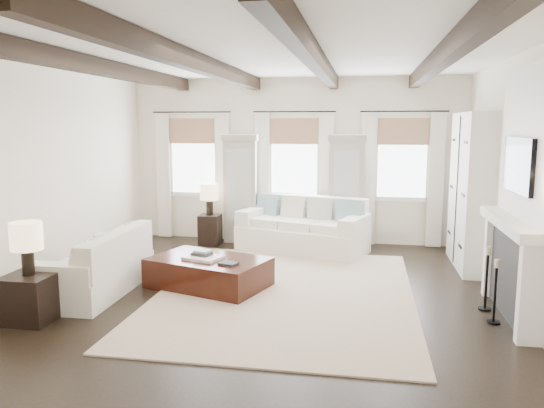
% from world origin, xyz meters
% --- Properties ---
extents(ground, '(7.50, 7.50, 0.00)m').
position_xyz_m(ground, '(0.00, 0.00, 0.00)').
color(ground, black).
rests_on(ground, ground).
extents(room_shell, '(6.54, 7.54, 3.22)m').
position_xyz_m(room_shell, '(0.75, 0.90, 1.89)').
color(room_shell, white).
rests_on(room_shell, ground).
extents(area_rug, '(3.46, 4.64, 0.02)m').
position_xyz_m(area_rug, '(0.32, 0.41, 0.01)').
color(area_rug, '#C1AC94').
rests_on(area_rug, ground).
extents(sofa_back, '(2.51, 1.69, 0.98)m').
position_xyz_m(sofa_back, '(0.28, 2.97, 0.39)').
color(sofa_back, white).
rests_on(sofa_back, ground).
extents(sofa_left, '(0.93, 2.01, 0.86)m').
position_xyz_m(sofa_left, '(-2.22, 0.04, 0.35)').
color(sofa_left, white).
rests_on(sofa_left, ground).
extents(ottoman, '(1.85, 1.46, 0.42)m').
position_xyz_m(ottoman, '(-0.81, 0.52, 0.21)').
color(ottoman, black).
rests_on(ottoman, ground).
extents(tray, '(0.59, 0.52, 0.04)m').
position_xyz_m(tray, '(-0.87, 0.47, 0.44)').
color(tray, white).
rests_on(tray, ottoman).
extents(book_lower, '(0.31, 0.27, 0.04)m').
position_xyz_m(book_lower, '(-0.90, 0.53, 0.48)').
color(book_lower, '#262628').
rests_on(book_lower, tray).
extents(book_upper, '(0.26, 0.23, 0.03)m').
position_xyz_m(book_upper, '(-0.90, 0.55, 0.52)').
color(book_upper, beige).
rests_on(book_upper, book_lower).
extents(book_loose, '(0.28, 0.25, 0.03)m').
position_xyz_m(book_loose, '(-0.44, 0.24, 0.44)').
color(book_loose, '#262628').
rests_on(book_loose, ottoman).
extents(side_table_front, '(0.56, 0.56, 0.56)m').
position_xyz_m(side_table_front, '(-2.51, -1.11, 0.28)').
color(side_table_front, black).
rests_on(side_table_front, ground).
extents(lamp_front, '(0.37, 0.37, 0.63)m').
position_xyz_m(lamp_front, '(-2.51, -1.11, 0.99)').
color(lamp_front, black).
rests_on(lamp_front, side_table_front).
extents(side_table_back, '(0.39, 0.39, 0.58)m').
position_xyz_m(side_table_back, '(-1.56, 3.13, 0.29)').
color(side_table_back, black).
rests_on(side_table_back, ground).
extents(lamp_back, '(0.35, 0.35, 0.60)m').
position_xyz_m(lamp_back, '(-1.56, 3.13, 0.99)').
color(lamp_back, black).
rests_on(lamp_back, side_table_back).
extents(candlestick_near, '(0.16, 0.16, 0.77)m').
position_xyz_m(candlestick_near, '(2.90, -0.24, 0.32)').
color(candlestick_near, black).
rests_on(candlestick_near, ground).
extents(candlestick_far, '(0.17, 0.17, 0.82)m').
position_xyz_m(candlestick_far, '(2.90, 0.21, 0.34)').
color(candlestick_far, black).
rests_on(candlestick_far, ground).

